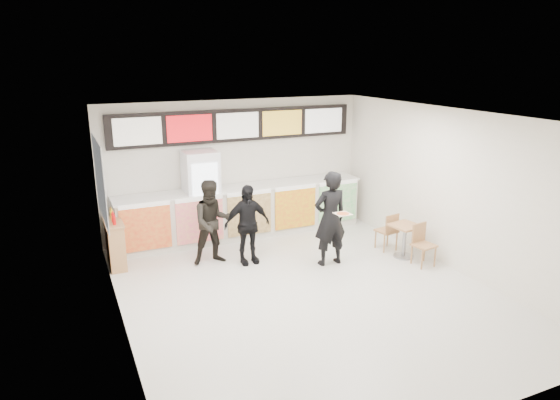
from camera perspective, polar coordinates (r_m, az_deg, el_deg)
floor at (r=8.70m, az=3.11°, el=-10.52°), size 7.00×7.00×0.00m
ceiling at (r=7.83m, az=3.45°, el=9.52°), size 7.00×7.00×0.00m
wall_back at (r=11.25m, az=-4.99°, el=3.77°), size 6.00×0.00×6.00m
wall_left at (r=7.31m, az=-18.12°, el=-3.84°), size 0.00×7.00×7.00m
wall_right at (r=9.84m, az=18.96°, el=1.14°), size 0.00×7.00×7.00m
service_counter at (r=11.12m, az=-4.17°, el=-1.31°), size 5.56×0.77×1.14m
menu_board at (r=11.01m, az=-4.95°, el=8.51°), size 5.50×0.14×0.70m
drinks_fridge at (r=10.74m, az=-8.93°, el=0.29°), size 0.70×0.67×2.00m
mirror_panel at (r=9.60m, az=-19.92°, el=2.22°), size 0.01×2.00×1.50m
customer_main at (r=9.54m, az=5.75°, el=-2.12°), size 0.68×0.44×1.85m
customer_left at (r=9.66m, az=-7.70°, el=-2.54°), size 0.83×0.67×1.66m
customer_mid at (r=9.60m, az=-3.78°, el=-2.81°), size 0.93×0.41×1.57m
pizza_slice at (r=9.10m, az=7.20°, el=-1.53°), size 0.36×0.36×0.02m
cafe_table at (r=10.27m, az=14.07°, el=-3.88°), size 0.62×1.42×0.81m
condiment_ledge at (r=10.04m, az=-18.30°, el=-4.73°), size 0.33×0.81×1.08m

